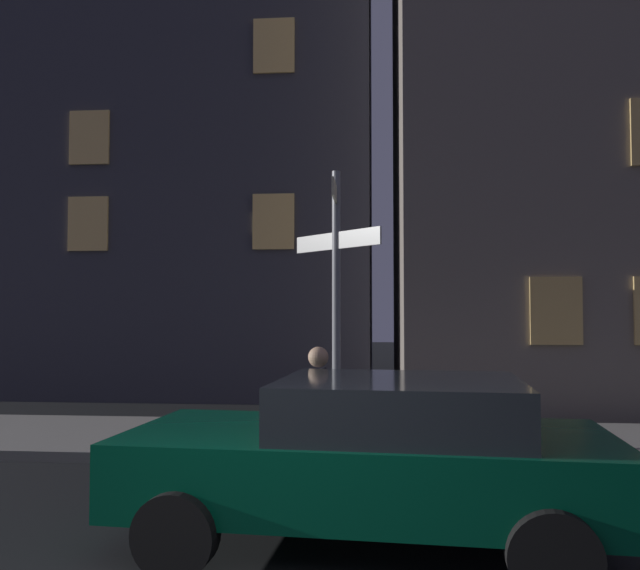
% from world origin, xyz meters
% --- Properties ---
extents(sidewalk_kerb, '(40.00, 2.92, 0.14)m').
position_xyz_m(sidewalk_kerb, '(0.00, 6.66, 0.07)').
color(sidewalk_kerb, gray).
rests_on(sidewalk_kerb, ground_plane).
extents(signpost, '(1.27, 1.54, 3.84)m').
position_xyz_m(signpost, '(0.40, 6.06, 2.43)').
color(signpost, gray).
rests_on(signpost, sidewalk_kerb).
extents(car_far_trailing, '(4.30, 2.35, 1.41)m').
position_xyz_m(car_far_trailing, '(0.95, 2.51, 0.76)').
color(car_far_trailing, '#05472D').
rests_on(car_far_trailing, ground_plane).
extents(cyclist, '(1.81, 0.38, 1.61)m').
position_xyz_m(cyclist, '(0.30, 3.80, 0.75)').
color(cyclist, black).
rests_on(cyclist, ground_plane).
extents(building_left_block, '(12.38, 8.19, 14.53)m').
position_xyz_m(building_left_block, '(-5.36, 14.79, 7.27)').
color(building_left_block, '#383842').
rests_on(building_left_block, ground_plane).
extents(building_right_block, '(8.88, 7.03, 15.62)m').
position_xyz_m(building_right_block, '(5.90, 12.21, 7.81)').
color(building_right_block, slate).
rests_on(building_right_block, ground_plane).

